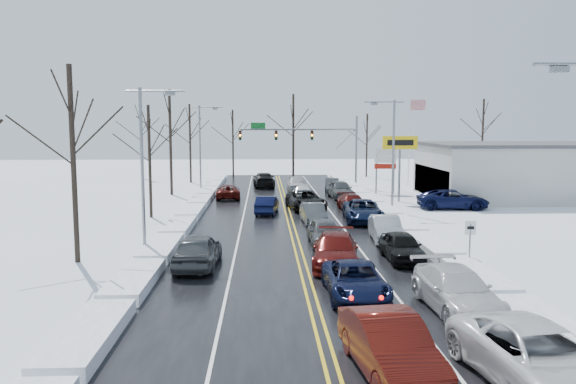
{
  "coord_description": "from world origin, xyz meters",
  "views": [
    {
      "loc": [
        -1.93,
        -34.64,
        7.01
      ],
      "look_at": [
        -0.28,
        2.92,
        2.5
      ],
      "focal_mm": 35.0,
      "sensor_mm": 36.0,
      "label": 1
    }
  ],
  "objects_px": {
    "tires_plus_sign": "(400,147)",
    "flagpole": "(411,134)",
    "oncoming_car_0": "(267,214)",
    "dealership_building": "(533,170)",
    "traffic_signal_mast": "(311,139)"
  },
  "relations": [
    {
      "from": "tires_plus_sign",
      "to": "flagpole",
      "type": "height_order",
      "value": "flagpole"
    },
    {
      "from": "flagpole",
      "to": "oncoming_car_0",
      "type": "height_order",
      "value": "flagpole"
    },
    {
      "from": "flagpole",
      "to": "oncoming_car_0",
      "type": "bearing_deg",
      "value": -129.28
    },
    {
      "from": "dealership_building",
      "to": "tires_plus_sign",
      "type": "bearing_deg",
      "value": -171.53
    },
    {
      "from": "flagpole",
      "to": "tires_plus_sign",
      "type": "bearing_deg",
      "value": -108.44
    },
    {
      "from": "traffic_signal_mast",
      "to": "oncoming_car_0",
      "type": "relative_size",
      "value": 3.08
    },
    {
      "from": "tires_plus_sign",
      "to": "dealership_building",
      "type": "height_order",
      "value": "tires_plus_sign"
    },
    {
      "from": "flagpole",
      "to": "dealership_building",
      "type": "height_order",
      "value": "flagpole"
    },
    {
      "from": "dealership_building",
      "to": "oncoming_car_0",
      "type": "height_order",
      "value": "dealership_building"
    },
    {
      "from": "dealership_building",
      "to": "flagpole",
      "type": "bearing_deg",
      "value": 126.27
    },
    {
      "from": "dealership_building",
      "to": "oncoming_car_0",
      "type": "relative_size",
      "value": 4.74
    },
    {
      "from": "flagpole",
      "to": "dealership_building",
      "type": "relative_size",
      "value": 0.49
    },
    {
      "from": "tires_plus_sign",
      "to": "dealership_building",
      "type": "xyz_separation_m",
      "value": [
        13.48,
        2.01,
        -2.34
      ]
    },
    {
      "from": "flagpole",
      "to": "dealership_building",
      "type": "bearing_deg",
      "value": -53.73
    },
    {
      "from": "traffic_signal_mast",
      "to": "flagpole",
      "type": "relative_size",
      "value": 1.33
    }
  ]
}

